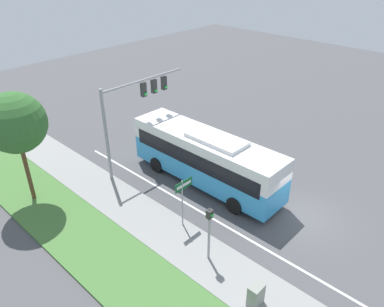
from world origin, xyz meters
name	(u,v)px	position (x,y,z in m)	size (l,w,h in m)	color
ground_plane	(303,217)	(0.00, 0.00, 0.00)	(80.00, 80.00, 0.00)	#4C4C4F
sidewalk	(236,279)	(-6.20, 0.00, 0.06)	(2.80, 80.00, 0.12)	gray
lane_divider_near	(267,250)	(-3.60, 0.00, 0.00)	(0.14, 30.00, 0.01)	silver
bus	(206,156)	(-1.16, 6.27, 1.94)	(2.69, 10.48, 3.54)	#3393D1
signal_gantry	(134,104)	(-2.75, 10.96, 4.54)	(6.54, 0.41, 6.16)	#939399
pedestrian_signal	(209,227)	(-6.09, 1.74, 2.06)	(0.28, 0.34, 3.02)	#939399
street_sign	(183,194)	(-5.12, 4.39, 2.06)	(1.21, 0.08, 2.93)	#939399
utility_cabinet	(256,295)	(-6.75, -1.42, 0.64)	(0.69, 0.47, 1.04)	gray
roadside_tree	(15,123)	(-9.52, 12.58, 5.02)	(3.36, 3.36, 6.62)	brown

